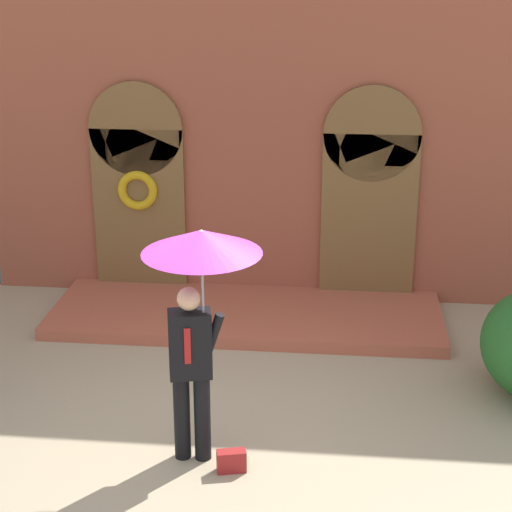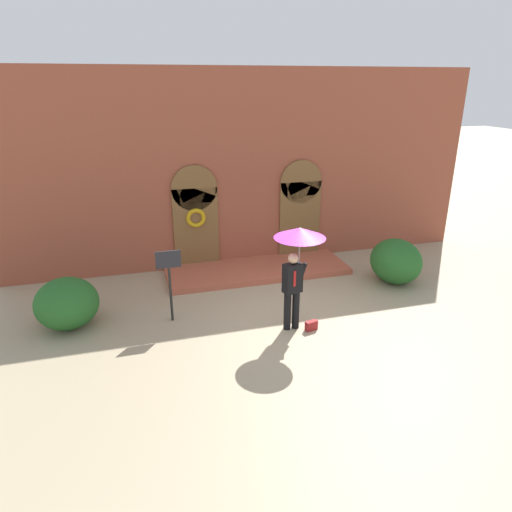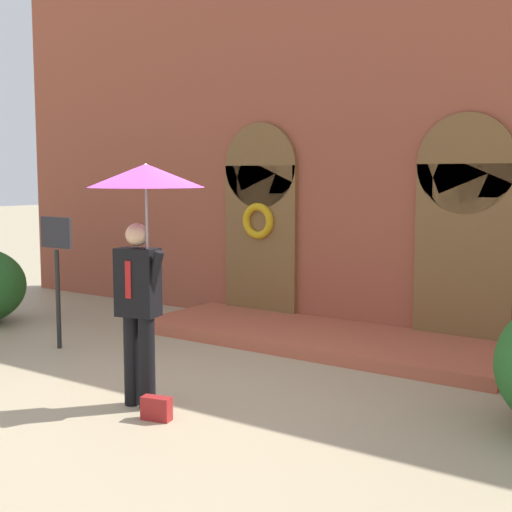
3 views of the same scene
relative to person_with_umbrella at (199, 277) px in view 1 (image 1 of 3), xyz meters
The scene contains 4 objects.
ground_plane 1.93m from the person_with_umbrella, 78.28° to the left, with size 80.00×80.00×0.00m, color tan.
building_facade 4.46m from the person_with_umbrella, 89.36° to the left, with size 14.00×2.30×5.60m.
person_with_umbrella is the anchor object (origin of this frame).
handbag 1.84m from the person_with_umbrella, 33.01° to the right, with size 0.28×0.12×0.22m, color maroon.
Camera 1 is at (1.20, -7.39, 4.73)m, focal length 60.00 mm.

